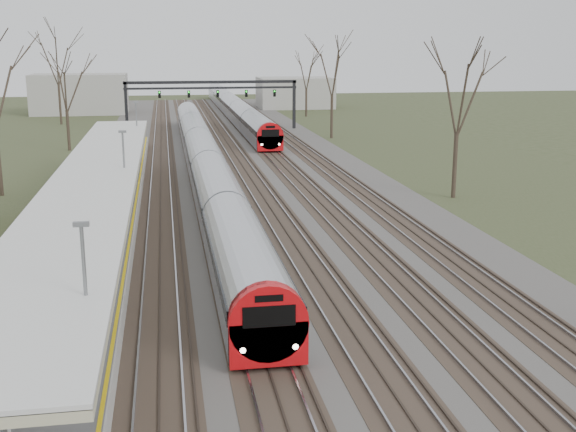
% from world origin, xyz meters
% --- Properties ---
extents(track_bed, '(24.00, 160.00, 0.22)m').
position_xyz_m(track_bed, '(0.26, 55.00, 0.06)').
color(track_bed, '#474442').
rests_on(track_bed, ground).
extents(platform, '(3.50, 69.00, 1.00)m').
position_xyz_m(platform, '(-9.05, 37.50, 0.50)').
color(platform, '#9E9B93').
rests_on(platform, ground).
extents(canopy, '(4.10, 50.00, 3.11)m').
position_xyz_m(canopy, '(-9.05, 32.99, 3.93)').
color(canopy, slate).
rests_on(canopy, platform).
extents(signal_gantry, '(21.00, 0.59, 6.08)m').
position_xyz_m(signal_gantry, '(0.29, 84.99, 4.91)').
color(signal_gantry, black).
rests_on(signal_gantry, ground).
extents(tree_east_far, '(5.00, 5.00, 10.30)m').
position_xyz_m(tree_east_far, '(14.00, 42.00, 7.29)').
color(tree_east_far, '#2D231C').
rests_on(tree_east_far, ground).
extents(train_near, '(2.62, 75.21, 3.05)m').
position_xyz_m(train_near, '(-2.50, 54.35, 1.48)').
color(train_near, '#B2B4BC').
rests_on(train_near, ground).
extents(train_far, '(2.62, 75.21, 3.05)m').
position_xyz_m(train_far, '(4.50, 101.85, 1.48)').
color(train_far, '#B2B4BC').
rests_on(train_far, ground).
extents(passenger, '(0.52, 0.65, 1.57)m').
position_xyz_m(passenger, '(-8.01, 18.75, 1.78)').
color(passenger, '#2C2A53').
rests_on(passenger, platform).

